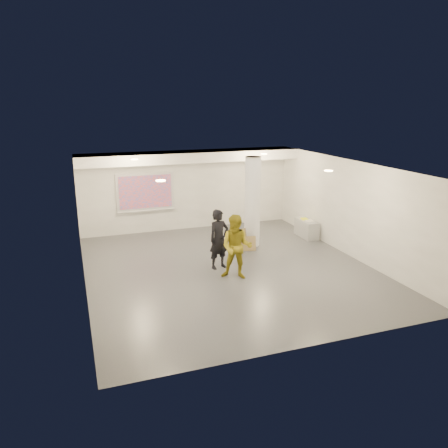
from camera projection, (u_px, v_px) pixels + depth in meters
name	position (u px, v px, depth m)	size (l,w,h in m)	color
floor	(229.00, 269.00, 12.75)	(8.00, 9.00, 0.01)	#3A3C42
ceiling	(229.00, 166.00, 11.94)	(8.00, 9.00, 0.01)	white
wall_back	(188.00, 190.00, 16.43)	(8.00, 0.01, 3.00)	beige
wall_front	(310.00, 277.00, 8.27)	(8.00, 0.01, 3.00)	beige
wall_left	(81.00, 233.00, 11.06)	(0.01, 9.00, 3.00)	beige
wall_right	(349.00, 208.00, 13.64)	(0.01, 9.00, 3.00)	beige
soffit_band	(191.00, 156.00, 15.58)	(8.00, 1.10, 0.36)	white
downlight_nw	(135.00, 159.00, 13.51)	(0.22, 0.22, 0.02)	#F6C485
downlight_ne	(264.00, 154.00, 14.93)	(0.22, 0.22, 0.02)	#F6C485
downlight_sw	(161.00, 181.00, 9.88)	(0.22, 0.22, 0.02)	#F6C485
downlight_se	(328.00, 171.00, 11.30)	(0.22, 0.22, 0.02)	#F6C485
column	(252.00, 202.00, 14.47)	(0.52, 0.52, 3.00)	white
projection_screen	(145.00, 192.00, 15.87)	(2.10, 0.13, 1.42)	silver
credenza	(307.00, 228.00, 15.67)	(0.45, 1.07, 0.63)	#939597
papers_stack	(309.00, 221.00, 15.49)	(0.27, 0.34, 0.02)	silver
postit_pad	(305.00, 219.00, 15.69)	(0.22, 0.29, 0.03)	#EFFF11
cardboard_back	(243.00, 238.00, 14.54)	(0.58, 0.05, 0.64)	olive
cardboard_front	(249.00, 243.00, 14.25)	(0.44, 0.04, 0.48)	olive
woman	(219.00, 239.00, 12.60)	(0.64, 0.42, 1.75)	black
man	(237.00, 247.00, 11.85)	(0.87, 0.68, 1.79)	olive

